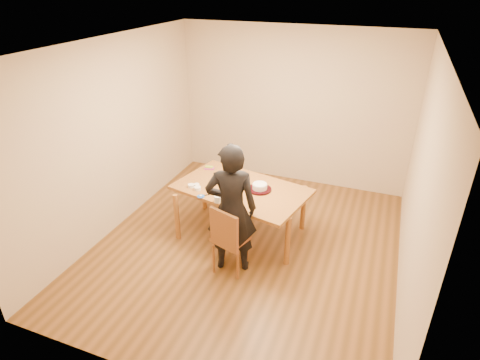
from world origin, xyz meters
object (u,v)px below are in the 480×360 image
(dining_table, at_px, (241,189))
(cake, at_px, (260,187))
(cake_plate, at_px, (260,189))
(dining_chair, at_px, (230,239))
(person, at_px, (231,209))

(dining_table, xyz_separation_m, cake, (0.26, 0.03, 0.08))
(cake_plate, bearing_deg, cake, 0.00)
(cake, bearing_deg, dining_table, -173.17)
(dining_table, relative_size, dining_chair, 4.69)
(cake, bearing_deg, person, -98.17)
(cake, relative_size, person, 0.12)
(dining_table, bearing_deg, cake_plate, 19.15)
(cake_plate, xyz_separation_m, cake, (0.00, 0.00, 0.04))
(dining_chair, relative_size, cake, 1.88)
(dining_chair, relative_size, person, 0.22)
(cake_plate, height_order, cake, cake)
(cake_plate, distance_m, cake, 0.04)
(dining_table, relative_size, cake_plate, 5.59)
(cake_plate, bearing_deg, person, -98.17)
(dining_chair, height_order, cake, cake)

